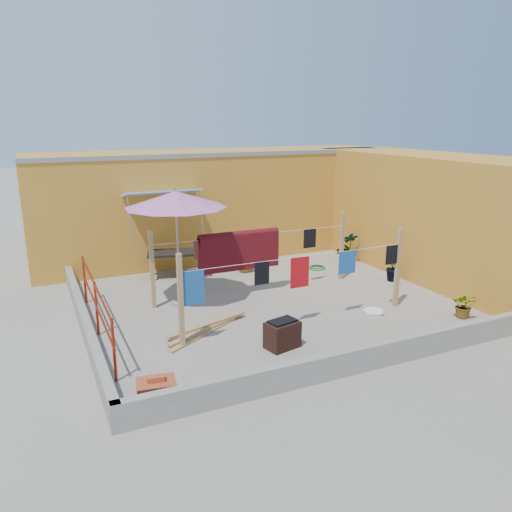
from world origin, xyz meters
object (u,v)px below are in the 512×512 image
object	(u,v)px
brick_stack	(157,393)
water_jug_a	(390,274)
green_hose	(317,267)
brazier	(282,334)
white_basin	(374,312)
plant_back_a	(246,258)
patio_umbrella	(176,200)
outdoor_table	(176,254)
water_jug_b	(341,259)

from	to	relation	value
brick_stack	water_jug_a	xyz separation A→B (m)	(7.12, 3.44, -0.07)
water_jug_a	green_hose	size ratio (longest dim) A/B	0.67
brazier	water_jug_a	xyz separation A→B (m)	(4.53, 2.47, -0.13)
brick_stack	white_basin	world-z (taller)	brick_stack
white_basin	plant_back_a	bearing A→B (deg)	107.49
patio_umbrella	outdoor_table	world-z (taller)	patio_umbrella
white_basin	green_hose	distance (m)	3.52
brazier	water_jug_a	distance (m)	5.16
brazier	water_jug_b	world-z (taller)	brazier
white_basin	water_jug_a	distance (m)	2.65
water_jug_b	green_hose	size ratio (longest dim) A/B	0.69
brick_stack	brazier	world-z (taller)	brazier
outdoor_table	plant_back_a	size ratio (longest dim) A/B	2.09
brick_stack	water_jug_b	world-z (taller)	brick_stack
outdoor_table	water_jug_b	distance (m)	4.81
outdoor_table	brazier	bearing A→B (deg)	-83.61
patio_umbrella	brazier	size ratio (longest dim) A/B	3.94
water_jug_a	outdoor_table	bearing A→B (deg)	153.07
white_basin	water_jug_b	bearing A→B (deg)	66.50
outdoor_table	white_basin	world-z (taller)	outdoor_table
plant_back_a	white_basin	bearing A→B (deg)	-72.51
patio_umbrella	outdoor_table	xyz separation A→B (m)	(0.52, 2.08, -1.78)
patio_umbrella	plant_back_a	bearing A→B (deg)	35.72
brazier	green_hose	world-z (taller)	brazier
water_jug_a	water_jug_b	world-z (taller)	water_jug_b
patio_umbrella	plant_back_a	distance (m)	3.59
water_jug_b	plant_back_a	bearing A→B (deg)	169.49
patio_umbrella	plant_back_a	size ratio (longest dim) A/B	3.46
patio_umbrella	white_basin	xyz separation A→B (m)	(3.69, -2.33, -2.37)
patio_umbrella	outdoor_table	bearing A→B (deg)	75.97
brick_stack	green_hose	distance (m)	7.77
outdoor_table	brick_stack	bearing A→B (deg)	-108.60
brazier	outdoor_table	bearing A→B (deg)	96.39
water_jug_a	green_hose	distance (m)	2.06
white_basin	outdoor_table	bearing A→B (deg)	125.71
patio_umbrella	water_jug_a	size ratio (longest dim) A/B	8.40
brick_stack	water_jug_a	bearing A→B (deg)	25.79
outdoor_table	brick_stack	world-z (taller)	outdoor_table
outdoor_table	water_jug_a	bearing A→B (deg)	-26.93
white_basin	water_jug_b	distance (m)	3.86
outdoor_table	plant_back_a	world-z (taller)	plant_back_a
brazier	plant_back_a	xyz separation A→B (m)	(1.32, 4.71, 0.12)
brick_stack	water_jug_a	distance (m)	7.91
water_jug_b	plant_back_a	xyz separation A→B (m)	(-2.82, 0.52, 0.24)
patio_umbrella	green_hose	bearing A→B (deg)	14.49
plant_back_a	patio_umbrella	bearing A→B (deg)	-144.28
outdoor_table	brazier	xyz separation A→B (m)	(0.57, -5.05, -0.36)
white_basin	water_jug_a	xyz separation A→B (m)	(1.93, 1.82, 0.10)
patio_umbrella	brick_stack	xyz separation A→B (m)	(-1.51, -3.95, -2.20)
plant_back_a	brick_stack	bearing A→B (deg)	-124.58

